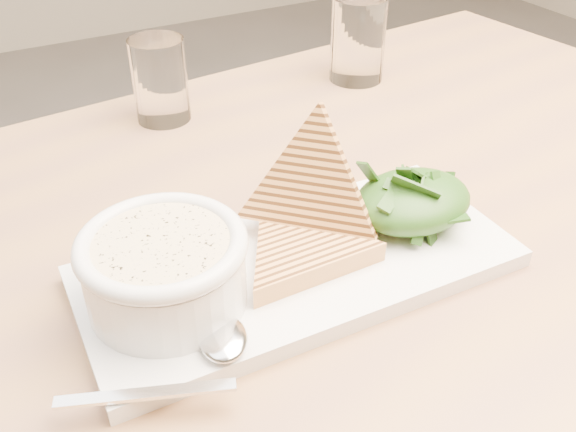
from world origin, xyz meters
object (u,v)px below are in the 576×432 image
soup_bowl (166,276)px  glass_far (358,40)px  platter (299,266)px  glass_near (160,80)px  table_top (357,218)px

soup_bowl → glass_far: 0.53m
soup_bowl → glass_far: bearing=39.6°
platter → glass_near: glass_near is taller
glass_near → table_top: bearing=-69.0°
table_top → glass_far: (0.18, 0.27, 0.08)m
glass_near → platter: bearing=-90.2°
platter → table_top: bearing=32.1°
platter → glass_far: glass_far is taller
soup_bowl → glass_far: glass_far is taller
glass_near → glass_far: glass_far is taller
soup_bowl → glass_far: (0.41, 0.34, 0.02)m
glass_far → platter: bearing=-130.2°
glass_near → glass_far: (0.29, -0.01, 0.01)m
platter → soup_bowl: (-0.12, 0.00, 0.03)m
table_top → soup_bowl: bearing=-164.2°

